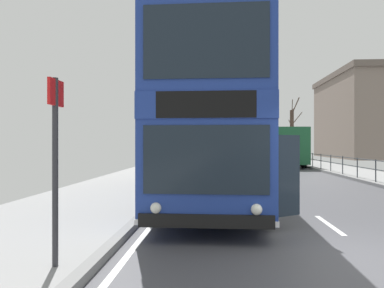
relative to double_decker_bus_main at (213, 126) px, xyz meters
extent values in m
cube|color=#45454B|center=(2.61, -6.10, -2.42)|extent=(8.40, 140.00, 0.06)
cube|color=silver|center=(2.61, -3.50, -2.38)|extent=(0.12, 2.00, 0.00)
cube|color=silver|center=(2.61, 1.30, -2.38)|extent=(0.12, 2.00, 0.00)
cube|color=silver|center=(2.61, 6.10, -2.38)|extent=(0.12, 2.00, 0.00)
cube|color=silver|center=(2.61, 10.90, -2.38)|extent=(0.12, 2.00, 0.00)
cube|color=silver|center=(2.61, 15.70, -2.38)|extent=(0.12, 2.00, 0.00)
cube|color=silver|center=(2.61, 20.50, -2.38)|extent=(0.12, 2.00, 0.00)
cube|color=silver|center=(2.61, 25.30, -2.38)|extent=(0.12, 2.00, 0.00)
cube|color=silver|center=(2.61, 30.10, -2.38)|extent=(0.12, 2.00, 0.00)
cube|color=silver|center=(2.61, 34.90, -2.38)|extent=(0.12, 2.00, 0.00)
cube|color=silver|center=(2.61, 39.70, -2.38)|extent=(0.12, 2.00, 0.00)
cube|color=silver|center=(2.61, 44.50, -2.38)|extent=(0.12, 2.00, 0.00)
cube|color=silver|center=(-1.34, -6.10, -2.38)|extent=(0.12, 133.00, 0.00)
cube|color=slate|center=(-1.69, -6.10, -2.32)|extent=(0.20, 140.00, 0.14)
cube|color=navy|center=(0.00, 0.02, -1.09)|extent=(2.71, 10.93, 1.90)
cube|color=navy|center=(0.00, 0.02, 0.11)|extent=(2.73, 10.98, 0.50)
cube|color=navy|center=(0.00, 0.02, 1.23)|extent=(2.71, 10.93, 1.74)
cube|color=navy|center=(0.00, 0.02, 2.14)|extent=(2.63, 10.60, 0.08)
cube|color=#19232D|center=(-0.10, -5.44, -0.86)|extent=(2.22, 0.07, 1.22)
cube|color=black|center=(-0.10, -5.44, 0.11)|extent=(1.77, 0.06, 0.48)
cube|color=#19232D|center=(-0.10, -5.44, 1.23)|extent=(2.22, 0.07, 1.32)
cube|color=black|center=(-0.10, -5.45, -1.94)|extent=(2.40, 0.12, 0.24)
cube|color=silver|center=(0.00, 0.02, -1.98)|extent=(2.74, 10.98, 0.10)
cube|color=#19232D|center=(1.28, 0.27, -0.82)|extent=(0.17, 8.49, 0.99)
cube|color=#19232D|center=(1.27, -0.01, 1.32)|extent=(0.19, 9.80, 1.04)
cube|color=#19232D|center=(-1.27, 0.31, -0.82)|extent=(0.17, 8.49, 0.99)
cube|color=#19232D|center=(-1.28, 0.04, 1.32)|extent=(0.19, 9.80, 1.04)
sphere|color=white|center=(0.79, -5.47, -1.72)|extent=(0.20, 0.20, 0.20)
sphere|color=white|center=(-0.98, -5.44, -1.72)|extent=(0.20, 0.20, 0.20)
cube|color=#19232D|center=(1.47, -4.40, -1.22)|extent=(0.69, 0.48, 1.64)
cube|color=black|center=(1.13, -4.10, -1.22)|extent=(0.12, 0.90, 1.64)
cylinder|color=black|center=(1.16, -3.25, -1.87)|extent=(0.32, 1.05, 1.04)
cylinder|color=black|center=(-1.27, -3.21, -1.87)|extent=(0.32, 1.05, 1.04)
cylinder|color=black|center=(1.27, 3.54, -1.87)|extent=(0.32, 1.05, 1.04)
cylinder|color=black|center=(-1.15, 3.58, -1.87)|extent=(0.32, 1.05, 1.04)
cube|color=#19512D|center=(5.43, 19.11, -0.72)|extent=(2.60, 9.28, 2.69)
cube|color=#19232D|center=(4.21, 19.09, -0.34)|extent=(0.18, 7.85, 1.29)
cube|color=#19232D|center=(6.65, 19.14, -0.34)|extent=(0.18, 7.85, 1.29)
cube|color=#19232D|center=(5.34, 23.75, -0.45)|extent=(2.08, 0.07, 1.62)
cylinder|color=black|center=(4.22, 21.71, -1.91)|extent=(0.30, 0.97, 0.96)
cylinder|color=black|center=(6.54, 21.76, -1.91)|extent=(0.30, 0.97, 0.96)
cylinder|color=black|center=(4.33, 16.27, -1.91)|extent=(0.30, 0.97, 0.96)
cylinder|color=black|center=(6.65, 16.32, -1.91)|extent=(0.30, 0.97, 0.96)
cylinder|color=#2D3338|center=(7.06, 4.73, -1.75)|extent=(0.05, 0.05, 0.99)
cylinder|color=#2D3338|center=(7.06, 6.85, -1.75)|extent=(0.05, 0.05, 0.99)
cylinder|color=#2D3338|center=(7.06, 8.96, -1.75)|extent=(0.05, 0.05, 0.99)
cylinder|color=#2D3338|center=(7.06, 11.08, -1.75)|extent=(0.05, 0.05, 0.99)
cylinder|color=#2D3338|center=(7.06, 13.20, -1.75)|extent=(0.05, 0.05, 0.99)
cylinder|color=#2D3338|center=(7.06, 15.32, -1.75)|extent=(0.05, 0.05, 0.99)
cylinder|color=#2D3338|center=(7.06, 17.43, -1.75)|extent=(0.05, 0.05, 0.99)
cylinder|color=#2D3338|center=(7.06, 5.79, -1.31)|extent=(0.04, 23.29, 0.04)
cylinder|color=#2D3338|center=(7.06, 5.79, -1.70)|extent=(0.04, 23.29, 0.04)
cylinder|color=#2D2D33|center=(-2.10, -7.04, -0.96)|extent=(0.08, 0.08, 2.57)
cube|color=red|center=(-2.10, -7.02, 0.12)|extent=(0.04, 0.44, 0.36)
cylinder|color=#423328|center=(8.79, 31.23, 0.51)|extent=(0.44, 0.44, 5.52)
cylinder|color=#423328|center=(9.10, 30.75, 3.72)|extent=(0.77, 1.12, 1.86)
cylinder|color=#423328|center=(8.72, 30.70, 3.50)|extent=(0.24, 1.15, 1.76)
cylinder|color=#423328|center=(8.52, 30.71, 1.73)|extent=(0.64, 1.13, 0.76)
cylinder|color=#423328|center=(8.76, 30.65, 2.79)|extent=(0.18, 1.25, 1.12)
cylinder|color=#423328|center=(9.33, 31.06, 2.29)|extent=(1.16, 0.46, 1.48)
cylinder|color=#423328|center=(8.93, 32.03, 2.86)|extent=(0.39, 1.67, 1.22)
cube|color=slate|center=(19.40, 37.34, 2.68)|extent=(8.80, 16.48, 10.14)
cube|color=#5F534B|center=(19.40, 37.34, 8.10)|extent=(9.15, 17.14, 0.70)
camera|label=1|loc=(0.08, -11.96, -0.58)|focal=34.77mm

